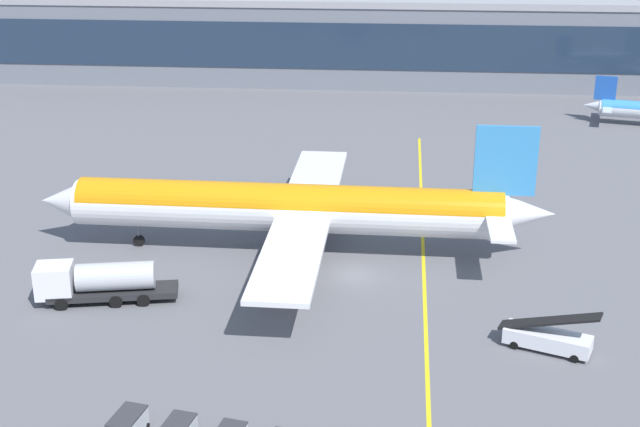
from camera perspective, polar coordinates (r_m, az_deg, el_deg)
ground_plane at (r=74.62m, az=2.13°, el=-3.96°), size 700.00×700.00×0.00m
apron_lead_in_line at (r=76.44m, az=6.68°, el=-3.46°), size 1.15×80.00×0.01m
terminal_building at (r=148.23m, az=-2.65°, el=11.34°), size 224.32×18.97×13.55m
main_airliner at (r=77.48m, az=-1.87°, el=0.38°), size 45.31×35.87×12.06m
fuel_tanker at (r=71.48m, az=-14.13°, el=-4.24°), size 11.08×4.53×3.25m
belt_loader at (r=64.87m, az=14.42°, el=-7.73°), size 6.90×3.97×3.49m
baggage_cart_0 at (r=55.40m, az=-12.26°, el=-13.13°), size 2.05×2.89×1.48m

